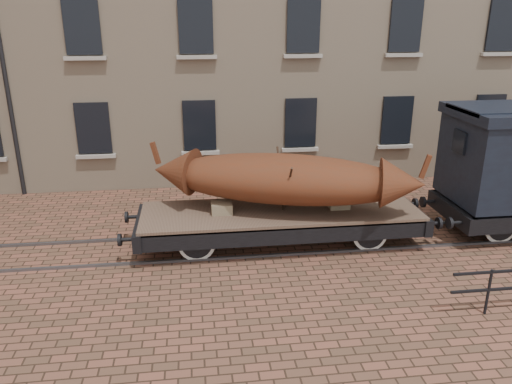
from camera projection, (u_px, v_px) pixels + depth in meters
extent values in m
plane|color=#523727|center=(300.00, 242.00, 13.33)|extent=(90.00, 90.00, 0.00)
cube|color=black|center=(93.00, 128.00, 16.51)|extent=(1.10, 0.12, 1.70)
cube|color=#A0988D|center=(96.00, 156.00, 16.77)|extent=(1.30, 0.18, 0.12)
cube|color=black|center=(199.00, 125.00, 16.93)|extent=(1.10, 0.12, 1.70)
cube|color=#A0988D|center=(201.00, 153.00, 17.19)|extent=(1.30, 0.18, 0.12)
cube|color=black|center=(300.00, 123.00, 17.35)|extent=(1.10, 0.12, 1.70)
cube|color=#A0988D|center=(300.00, 150.00, 17.61)|extent=(1.30, 0.18, 0.12)
cube|color=black|center=(397.00, 120.00, 17.77)|extent=(1.10, 0.12, 1.70)
cube|color=#A0988D|center=(395.00, 146.00, 18.03)|extent=(1.30, 0.18, 0.12)
cube|color=black|center=(488.00, 118.00, 18.19)|extent=(1.10, 0.12, 1.70)
cube|color=#A0988D|center=(485.00, 143.00, 18.45)|extent=(1.30, 0.18, 0.12)
cube|color=black|center=(82.00, 26.00, 15.44)|extent=(1.10, 0.12, 1.70)
cube|color=#A0988D|center=(85.00, 58.00, 15.70)|extent=(1.30, 0.18, 0.12)
cube|color=black|center=(196.00, 26.00, 15.86)|extent=(1.10, 0.12, 1.70)
cube|color=#A0988D|center=(197.00, 57.00, 16.12)|extent=(1.30, 0.18, 0.12)
cube|color=black|center=(303.00, 26.00, 16.28)|extent=(1.10, 0.12, 1.70)
cube|color=#A0988D|center=(303.00, 56.00, 16.54)|extent=(1.30, 0.18, 0.12)
cube|color=black|center=(406.00, 26.00, 16.70)|extent=(1.10, 0.12, 1.70)
cube|color=#A0988D|center=(404.00, 55.00, 16.96)|extent=(1.30, 0.18, 0.12)
cube|color=black|center=(503.00, 25.00, 17.12)|extent=(1.10, 0.12, 1.70)
cube|color=#A0988D|center=(499.00, 54.00, 17.38)|extent=(1.30, 0.18, 0.12)
cube|color=#59595E|center=(307.00, 253.00, 12.64)|extent=(30.00, 0.08, 0.06)
cube|color=#59595E|center=(295.00, 230.00, 13.99)|extent=(30.00, 0.08, 0.06)
cylinder|color=black|center=(488.00, 292.00, 9.97)|extent=(0.06, 0.06, 1.00)
cube|color=brown|center=(281.00, 212.00, 12.96)|extent=(7.18, 2.11, 0.11)
cube|color=black|center=(287.00, 235.00, 12.12)|extent=(7.18, 0.15, 0.43)
cube|color=black|center=(274.00, 207.00, 13.95)|extent=(7.18, 0.15, 0.43)
cube|color=black|center=(141.00, 227.00, 12.60)|extent=(0.21, 2.20, 0.43)
cylinder|color=black|center=(127.00, 240.00, 11.90)|extent=(0.34, 0.10, 0.10)
cylinder|color=black|center=(120.00, 240.00, 11.88)|extent=(0.08, 0.31, 0.31)
cylinder|color=black|center=(133.00, 217.00, 13.24)|extent=(0.34, 0.10, 0.10)
cylinder|color=black|center=(127.00, 217.00, 13.22)|extent=(0.08, 0.31, 0.31)
cube|color=black|center=(411.00, 213.00, 13.47)|extent=(0.21, 2.20, 0.43)
cylinder|color=black|center=(433.00, 223.00, 12.83)|extent=(0.34, 0.10, 0.10)
cylinder|color=black|center=(439.00, 223.00, 12.85)|extent=(0.08, 0.31, 0.31)
cylinder|color=black|center=(410.00, 204.00, 14.17)|extent=(0.34, 0.10, 0.10)
cylinder|color=black|center=(415.00, 203.00, 14.19)|extent=(0.08, 0.31, 0.31)
cylinder|color=black|center=(196.00, 232.00, 12.84)|extent=(0.10, 1.82, 0.10)
cylinder|color=silver|center=(197.00, 244.00, 12.17)|extent=(0.92, 0.07, 0.92)
cylinder|color=black|center=(197.00, 244.00, 12.17)|extent=(0.75, 0.10, 0.75)
cube|color=black|center=(196.00, 237.00, 11.98)|extent=(0.86, 0.08, 0.10)
cylinder|color=silver|center=(196.00, 221.00, 13.51)|extent=(0.92, 0.07, 0.92)
cylinder|color=black|center=(196.00, 221.00, 13.51)|extent=(0.75, 0.10, 0.75)
cube|color=black|center=(195.00, 212.00, 13.55)|extent=(0.86, 0.08, 0.10)
cylinder|color=black|center=(361.00, 223.00, 13.37)|extent=(0.10, 1.82, 0.10)
cylinder|color=silver|center=(370.00, 234.00, 12.70)|extent=(0.92, 0.07, 0.92)
cylinder|color=black|center=(370.00, 234.00, 12.70)|extent=(0.75, 0.10, 0.75)
cube|color=black|center=(373.00, 228.00, 12.51)|extent=(0.86, 0.08, 0.10)
cylinder|color=silver|center=(353.00, 213.00, 14.04)|extent=(0.92, 0.07, 0.92)
cylinder|color=black|center=(353.00, 213.00, 14.04)|extent=(0.75, 0.10, 0.75)
cube|color=black|center=(352.00, 204.00, 14.08)|extent=(0.86, 0.08, 0.10)
cube|color=black|center=(280.00, 225.00, 13.08)|extent=(3.83, 0.06, 0.06)
cube|color=#897C59|center=(222.00, 208.00, 12.71)|extent=(0.53, 0.48, 0.27)
cube|color=#897C59|center=(338.00, 202.00, 13.08)|extent=(0.53, 0.48, 0.27)
ellipsoid|color=#572512|center=(284.00, 179.00, 12.67)|extent=(6.46, 3.72, 1.23)
cone|color=#572512|center=(174.00, 171.00, 13.15)|extent=(1.37, 1.44, 1.17)
cube|color=#572512|center=(155.00, 153.00, 13.08)|extent=(0.27, 0.20, 0.59)
cone|color=#572512|center=(403.00, 184.00, 12.14)|extent=(1.37, 1.44, 1.17)
cube|color=#572512|center=(425.00, 167.00, 11.91)|extent=(0.27, 0.20, 0.59)
cylinder|color=#342318|center=(287.00, 190.00, 12.24)|extent=(0.05, 1.05, 1.46)
cylinder|color=#342318|center=(280.00, 178.00, 13.18)|extent=(0.05, 1.05, 1.46)
cube|color=black|center=(451.00, 211.00, 13.60)|extent=(0.21, 2.33, 0.44)
cylinder|color=black|center=(449.00, 223.00, 12.82)|extent=(0.08, 0.31, 0.31)
cylinder|color=black|center=(423.00, 202.00, 14.27)|extent=(0.08, 0.31, 0.31)
cylinder|color=black|center=(486.00, 216.00, 13.80)|extent=(0.10, 1.85, 0.10)
cylinder|color=silver|center=(501.00, 227.00, 13.13)|extent=(0.93, 0.07, 0.93)
cylinder|color=black|center=(501.00, 227.00, 13.13)|extent=(0.77, 0.10, 0.77)
cylinder|color=silver|center=(472.00, 207.00, 14.47)|extent=(0.93, 0.07, 0.93)
cylinder|color=black|center=(472.00, 207.00, 14.47)|extent=(0.77, 0.10, 0.77)
cube|color=black|center=(460.00, 142.00, 12.95)|extent=(0.08, 0.58, 0.58)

